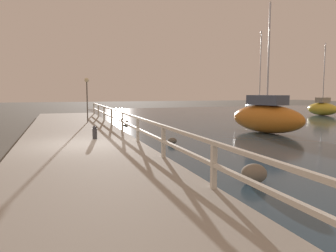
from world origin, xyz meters
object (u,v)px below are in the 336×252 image
at_px(mooring_bollard, 95,132).
at_px(sailboat_yellow, 322,108).
at_px(dock_lamp, 87,88).
at_px(sailboat_orange, 267,117).
at_px(sailboat_black, 259,107).

height_order(mooring_bollard, sailboat_yellow, sailboat_yellow).
bearing_deg(dock_lamp, sailboat_yellow, 8.31).
relative_size(sailboat_orange, sailboat_black, 0.86).
bearing_deg(sailboat_yellow, mooring_bollard, -160.15).
bearing_deg(mooring_bollard, sailboat_yellow, 26.20).
relative_size(mooring_bollard, dock_lamp, 0.20).
xyz_separation_m(dock_lamp, sailboat_orange, (8.71, -6.14, -1.53)).
bearing_deg(sailboat_orange, dock_lamp, 127.32).
distance_m(sailboat_yellow, sailboat_black, 5.57).
relative_size(dock_lamp, sailboat_yellow, 0.42).
bearing_deg(dock_lamp, sailboat_black, 20.57).
height_order(mooring_bollard, sailboat_black, sailboat_black).
bearing_deg(sailboat_orange, mooring_bollard, 171.12).
distance_m(mooring_bollard, dock_lamp, 7.74).
xyz_separation_m(sailboat_orange, sailboat_yellow, (12.50, 9.24, -0.18)).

